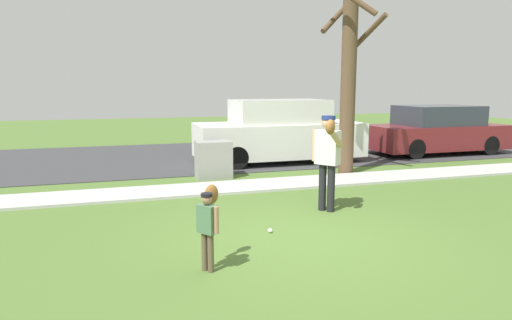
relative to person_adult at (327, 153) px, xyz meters
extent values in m
plane|color=#4C6B2D|center=(-1.03, 2.25, -1.10)|extent=(48.00, 48.00, 0.00)
cube|color=#B2B2AD|center=(-1.03, 2.35, -1.07)|extent=(36.00, 1.20, 0.06)
cube|color=#38383A|center=(-1.03, 7.35, -1.09)|extent=(36.00, 6.80, 0.02)
cylinder|color=black|center=(0.08, -0.03, -0.66)|extent=(0.14, 0.14, 0.88)
cylinder|color=black|center=(-0.03, 0.11, -0.66)|extent=(0.14, 0.14, 0.88)
cube|color=silver|center=(0.02, 0.04, 0.09)|extent=(0.45, 0.48, 0.63)
sphere|color=tan|center=(0.02, 0.04, 0.54)|extent=(0.24, 0.24, 0.24)
cylinder|color=navy|center=(0.02, 0.04, 0.63)|extent=(0.25, 0.25, 0.07)
cylinder|color=tan|center=(-0.02, -0.33, 0.32)|extent=(0.49, 0.42, 0.42)
ellipsoid|color=brown|center=(-0.19, -0.46, 0.51)|extent=(0.26, 0.25, 0.26)
cylinder|color=tan|center=(-0.14, 0.24, 0.11)|extent=(0.10, 0.10, 0.59)
cylinder|color=brown|center=(-2.65, -2.01, -0.85)|extent=(0.08, 0.08, 0.50)
cylinder|color=brown|center=(-2.59, -2.09, -0.85)|extent=(0.08, 0.08, 0.50)
cube|color=#4C7251|center=(-2.62, -2.05, -0.42)|extent=(0.26, 0.27, 0.36)
sphere|color=#A87A5B|center=(-2.62, -2.05, -0.17)|extent=(0.14, 0.14, 0.14)
cylinder|color=black|center=(-2.62, -2.05, -0.12)|extent=(0.14, 0.14, 0.04)
cylinder|color=#A87A5B|center=(-2.60, -1.84, -0.30)|extent=(0.28, 0.24, 0.24)
ellipsoid|color=brown|center=(-2.51, -1.77, -0.19)|extent=(0.26, 0.25, 0.26)
cylinder|color=#A87A5B|center=(-2.53, -2.17, -0.41)|extent=(0.06, 0.06, 0.33)
sphere|color=white|center=(-1.39, -0.87, -1.07)|extent=(0.07, 0.07, 0.07)
cube|color=gray|center=(-1.36, 3.64, -0.64)|extent=(0.87, 0.59, 0.93)
cylinder|color=brown|center=(2.10, 3.18, 1.66)|extent=(0.39, 0.39, 5.52)
cylinder|color=brown|center=(2.64, 3.34, 2.48)|extent=(0.54, 1.37, 1.03)
cylinder|color=brown|center=(1.87, 3.57, 2.92)|extent=(1.06, 0.70, 0.86)
cube|color=silver|center=(1.03, 5.41, -0.41)|extent=(5.00, 1.95, 1.00)
cube|color=silver|center=(1.03, 5.41, 0.44)|extent=(2.75, 1.79, 0.70)
cylinder|color=black|center=(2.58, 6.27, -0.76)|extent=(0.64, 0.22, 0.64)
cylinder|color=black|center=(2.58, 4.54, -0.76)|extent=(0.64, 0.22, 0.64)
cylinder|color=black|center=(-0.52, 6.27, -0.76)|extent=(0.64, 0.22, 0.64)
cylinder|color=black|center=(-0.52, 4.54, -0.76)|extent=(0.64, 0.22, 0.64)
cube|color=maroon|center=(6.78, 5.45, -0.51)|extent=(4.70, 1.90, 0.80)
cube|color=#2D333D|center=(6.78, 5.45, 0.22)|extent=(2.59, 1.75, 0.65)
cylinder|color=black|center=(8.24, 6.29, -0.76)|extent=(0.64, 0.22, 0.64)
cylinder|color=black|center=(8.24, 4.61, -0.76)|extent=(0.64, 0.22, 0.64)
cylinder|color=black|center=(5.32, 6.29, -0.76)|extent=(0.64, 0.22, 0.64)
cylinder|color=black|center=(5.32, 4.61, -0.76)|extent=(0.64, 0.22, 0.64)
camera|label=1|loc=(-3.62, -7.35, 1.20)|focal=31.57mm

